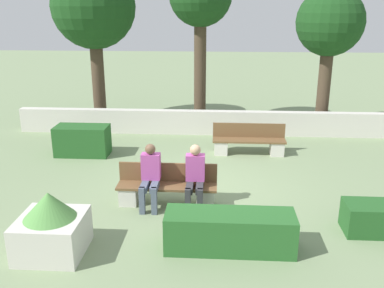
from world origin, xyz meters
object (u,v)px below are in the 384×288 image
Objects in this scene: bench_left_side at (249,143)px; tree_center_right at (330,25)px; person_seated_woman at (150,174)px; tree_center_left at (200,0)px; person_seated_man at (195,175)px; planter_corner_left at (51,226)px; bench_front at (167,189)px; tree_leftmost at (93,8)px.

bench_left_side is 4.73m from tree_center_right.
person_seated_woman is 0.25× the size of tree_center_left.
tree_center_left is 1.17× the size of tree_center_right.
planter_corner_left is (-2.26, -1.83, -0.23)m from person_seated_man.
bench_front is 1.57× the size of person_seated_woman.
bench_front is 1.03× the size of bench_left_side.
tree_center_right is (4.73, 6.01, 2.64)m from person_seated_woman.
tree_center_right reaches higher than bench_front.
tree_center_left is at bearing 83.57° from person_seated_woman.
bench_left_side is 6.77m from tree_leftmost.
person_seated_man is 0.25× the size of tree_center_left.
person_seated_woman is at bearing -66.54° from tree_leftmost.
person_seated_man reaches higher than planter_corner_left.
tree_center_right is (6.09, 7.84, 2.86)m from planter_corner_left.
tree_center_left reaches higher than bench_front.
bench_front is 0.52m from person_seated_woman.
person_seated_man is 0.25× the size of tree_leftmost.
person_seated_man reaches higher than bench_front.
tree_center_right is (3.83, 6.01, 2.63)m from person_seated_man.
person_seated_woman is at bearing 53.43° from planter_corner_left.
tree_center_right is at bearing 53.09° from bench_front.
tree_leftmost is at bearing 177.26° from tree_center_right.
person_seated_woman is at bearing -179.94° from person_seated_man.
planter_corner_left is at bearing -127.82° from tree_center_right.
bench_front is 0.72m from person_seated_man.
planter_corner_left is 8.97m from tree_leftmost.
tree_leftmost is 1.17× the size of tree_center_right.
person_seated_man is at bearing -13.52° from bench_front.
bench_left_side is 0.38× the size of tree_center_left.
bench_left_side is 3.66m from person_seated_man.
tree_leftmost is at bearing 119.94° from person_seated_man.
bench_front is at bearing -63.65° from tree_leftmost.
planter_corner_left is 10.33m from tree_center_right.
bench_left_side is 4.07m from person_seated_woman.
bench_front is at bearing 166.48° from person_seated_man.
tree_leftmost is (-2.76, 6.37, 3.13)m from person_seated_woman.
tree_leftmost is at bearing 178.77° from tree_center_left.
person_seated_woman is 8.09m from tree_center_right.
bench_front is at bearing 49.59° from planter_corner_left.
tree_center_left is at bearing 75.73° from planter_corner_left.
bench_left_side is at bearing 55.76° from planter_corner_left.
tree_leftmost is 7.52m from tree_center_right.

